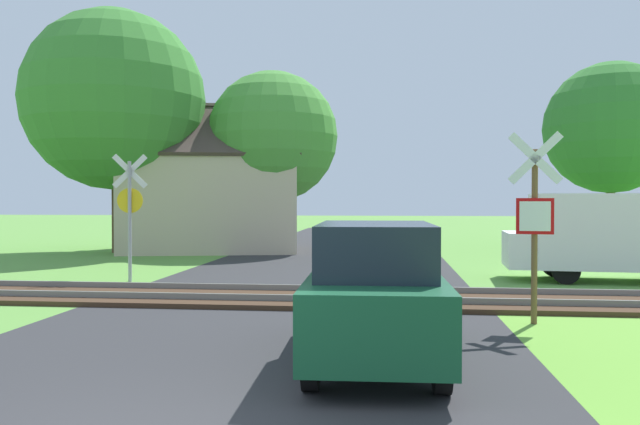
# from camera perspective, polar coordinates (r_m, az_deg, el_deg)

# --- Properties ---
(road_asphalt) EXTENTS (7.90, 80.00, 0.01)m
(road_asphalt) POSITION_cam_1_polar(r_m,az_deg,el_deg) (7.21, -10.58, -15.55)
(road_asphalt) COLOR #2D2D30
(road_asphalt) RESTS_ON ground
(rail_track) EXTENTS (60.00, 2.60, 0.22)m
(rail_track) POSITION_cam_1_polar(r_m,az_deg,el_deg) (13.05, -2.69, -7.75)
(rail_track) COLOR #422D1E
(rail_track) RESTS_ON ground
(stop_sign_near) EXTENTS (0.87, 0.19, 3.21)m
(stop_sign_near) POSITION_cam_1_polar(r_m,az_deg,el_deg) (10.95, 19.04, -0.44)
(stop_sign_near) COLOR brown
(stop_sign_near) RESTS_ON ground
(crossing_sign_far) EXTENTS (0.86, 0.24, 3.25)m
(crossing_sign_far) POSITION_cam_1_polar(r_m,az_deg,el_deg) (16.55, -16.99, 0.58)
(crossing_sign_far) COLOR #9E9EA5
(crossing_sign_far) RESTS_ON ground
(house) EXTENTS (8.00, 6.55, 6.07)m
(house) POSITION_cam_1_polar(r_m,az_deg,el_deg) (26.08, -9.84, 1.21)
(house) COLOR #C6B293
(house) RESTS_ON ground
(tree_far) EXTENTS (5.55, 5.55, 7.93)m
(tree_far) POSITION_cam_1_polar(r_m,az_deg,el_deg) (29.36, 25.07, 7.02)
(tree_far) COLOR #513823
(tree_far) RESTS_ON ground
(tree_left) EXTENTS (7.08, 7.08, 9.56)m
(tree_left) POSITION_cam_1_polar(r_m,az_deg,el_deg) (26.24, -18.26, 9.71)
(tree_left) COLOR #513823
(tree_left) RESTS_ON ground
(tree_center) EXTENTS (5.34, 5.34, 7.35)m
(tree_center) POSITION_cam_1_polar(r_m,az_deg,el_deg) (25.79, -4.35, 6.90)
(tree_center) COLOR #513823
(tree_center) RESTS_ON ground
(mail_truck) EXTENTS (5.03, 2.24, 2.24)m
(mail_truck) POSITION_cam_1_polar(r_m,az_deg,el_deg) (17.51, 25.14, -1.71)
(mail_truck) COLOR white
(mail_truck) RESTS_ON ground
(parked_car) EXTENTS (1.76, 4.05, 1.78)m
(parked_car) POSITION_cam_1_polar(r_m,az_deg,el_deg) (8.09, 5.04, -7.24)
(parked_car) COLOR #144C2D
(parked_car) RESTS_ON ground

